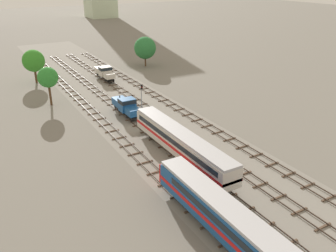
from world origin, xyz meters
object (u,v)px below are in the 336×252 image
signal_post_mid (142,96)px  shunter_loco_left_mid (126,105)px  passenger_coach_left_near (181,142)px  diesel_railcar_far_left_nearest (224,217)px  shunter_loco_centre_left_midfar (105,72)px

signal_post_mid → shunter_loco_left_mid: bearing=150.6°
passenger_coach_left_near → shunter_loco_left_mid: 18.66m
diesel_railcar_far_left_nearest → signal_post_mid: (7.34, 32.97, 1.15)m
shunter_loco_left_mid → signal_post_mid: size_ratio=1.42×
diesel_railcar_far_left_nearest → shunter_loco_centre_left_midfar: bearing=80.5°
shunter_loco_centre_left_midfar → signal_post_mid: (-2.45, -25.31, 1.74)m
diesel_railcar_far_left_nearest → signal_post_mid: size_ratio=3.44×
diesel_railcar_far_left_nearest → passenger_coach_left_near: size_ratio=0.93×
diesel_railcar_far_left_nearest → shunter_loco_left_mid: bearing=81.9°
shunter_loco_left_mid → shunter_loco_centre_left_midfar: size_ratio=1.00×
passenger_coach_left_near → shunter_loco_left_mid: passenger_coach_left_near is taller
signal_post_mid → shunter_loco_centre_left_midfar: bearing=84.5°
shunter_loco_centre_left_midfar → diesel_railcar_far_left_nearest: bearing=-99.5°
passenger_coach_left_near → signal_post_mid: signal_post_mid is taller
passenger_coach_left_near → shunter_loco_centre_left_midfar: (4.90, 42.58, -0.60)m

